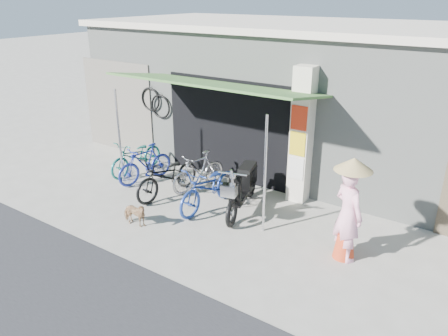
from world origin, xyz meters
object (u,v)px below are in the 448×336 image
Objects in this scene: bike_teal at (137,156)px; moped at (243,187)px; bike_navy at (209,187)px; street_dog at (134,214)px; nun at (348,211)px; bike_silver at (199,171)px; bike_black at (168,176)px; bike_blue at (145,164)px.

bike_teal is 3.38m from moped.
bike_navy reaches higher than street_dog.
bike_teal is at bearing 23.18° from nun.
bike_black is at bearing -104.50° from bike_silver.
bike_silver is 1.46m from moped.
street_dog is (0.37, -1.46, -0.23)m from bike_black.
moped reaches higher than bike_navy.
bike_teal reaches higher than street_dog.
bike_black is at bearing -19.16° from bike_teal.
moped is (1.79, 0.36, 0.04)m from bike_black.
nun is at bearing 2.73° from bike_black.
bike_blue is at bearing 165.41° from moped.
bike_blue is 0.84× the size of bike_black.
bike_black is 3.03× the size of street_dog.
bike_black reaches higher than street_dog.
moped is 2.55m from nun.
bike_black is at bearing 7.30° from street_dog.
bike_blue is 2.80m from moped.
bike_teal is at bearing 164.82° from bike_black.
bike_teal is 0.86× the size of moped.
bike_teal is at bearing 169.98° from bike_navy.
bike_navy is at bearing 26.84° from nun.
bike_teal is 0.64m from bike_blue.
nun is (2.46, -0.55, 0.40)m from moped.
nun reaches higher than bike_navy.
bike_navy is at bearing -26.28° from bike_silver.
bike_blue is 1.01× the size of bike_silver.
bike_navy is (0.78, -0.65, 0.03)m from bike_silver.
bike_silver is 0.81× the size of nun.
bike_black is 1.52m from street_dog.
bike_silver reaches higher than street_dog.
moped is (0.65, 0.33, 0.03)m from bike_navy.
street_dog is (-0.77, -1.49, -0.24)m from bike_navy.
street_dog is at bearing -70.40° from bike_black.
street_dog is at bearing -45.07° from bike_teal.
nun reaches higher than bike_blue.
bike_blue is 0.83× the size of bike_navy.
nun is at bearing -78.84° from street_dog.
bike_black is 0.92× the size of moped.
moped is at bearing -2.63° from bike_teal.
street_dog is (1.38, -1.77, -0.21)m from bike_blue.
street_dog is 0.30× the size of moped.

